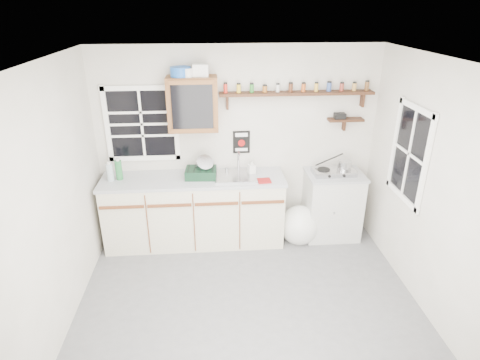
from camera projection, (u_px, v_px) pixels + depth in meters
The scene contains 18 objects.
room at pixel (250, 199), 3.76m from camera, with size 3.64×3.24×2.54m.
main_cabinet at pixel (195, 210), 5.23m from camera, with size 2.31×0.63×0.92m.
right_cabinet at pixel (332, 204), 5.38m from camera, with size 0.73×0.57×0.91m.
sink at pixel (235, 176), 5.08m from camera, with size 0.52×0.44×0.29m.
upper_cabinet at pixel (193, 104), 4.81m from camera, with size 0.60×0.32×0.65m.
upper_cabinet_clutter at pixel (188, 71), 4.65m from camera, with size 0.44×0.24×0.14m.
spice_shelf at pixel (297, 92), 4.92m from camera, with size 1.91×0.18×0.33m.
secondary_shelf at pixel (344, 119), 5.12m from camera, with size 0.45×0.16×0.24m.
warning_sign at pixel (241, 142), 5.20m from camera, with size 0.22×0.02×0.30m.
window_back at pixel (142, 124), 5.00m from camera, with size 0.93×0.03×0.98m.
window_right at pixel (410, 154), 4.31m from camera, with size 0.03×0.78×1.08m.
water_bottles at pixel (115, 171), 4.93m from camera, with size 0.18×0.12×0.28m.
dish_rack at pixel (202, 170), 5.03m from camera, with size 0.40×0.31×0.29m.
soap_bottle at pixel (252, 167), 5.11m from camera, with size 0.09×0.09×0.19m, color white.
rag at pixel (264, 181), 4.93m from camera, with size 0.16×0.14×0.02m, color maroon.
hotplate at pixel (334, 172), 5.16m from camera, with size 0.54×0.30×0.08m.
saucepan at pixel (344, 165), 5.14m from camera, with size 0.44×0.20×0.19m.
trash_bag at pixel (300, 225), 5.33m from camera, with size 0.47×0.42×0.54m.
Camera 1 is at (-0.35, -3.35, 2.94)m, focal length 30.00 mm.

